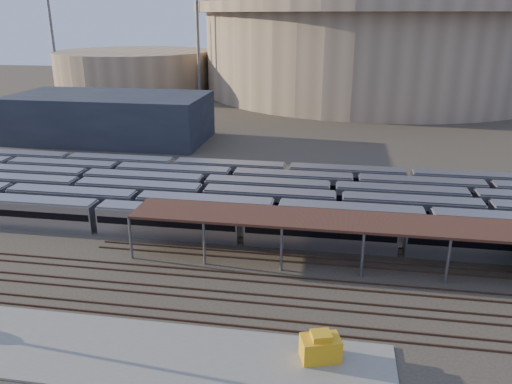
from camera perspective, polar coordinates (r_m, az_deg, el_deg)
The scene contains 12 objects.
ground at distance 55.68m, azimuth -6.78°, elevation -8.74°, with size 420.00×420.00×0.00m, color #383026.
apron at distance 45.62m, azimuth -18.52°, elevation -16.64°, with size 50.00×9.00×0.20m, color gray.
subway_trains at distance 71.07m, azimuth -1.73°, elevation -0.57°, with size 123.75×23.90×3.60m.
inspection_shed at distance 55.73m, azimuth 16.57°, elevation -3.75°, with size 60.30×6.00×5.30m.
empty_tracks at distance 51.49m, azimuth -8.33°, elevation -11.23°, with size 170.00×9.62×0.18m.
stadium at distance 187.47m, azimuth 13.19°, elevation 16.13°, with size 124.00×124.00×32.50m.
secondary_arena at distance 192.88m, azimuth -13.69°, elevation 13.35°, with size 56.00×56.00×14.00m, color #9D866A.
service_building at distance 115.23m, azimuth -16.31°, elevation 8.18°, with size 42.00×20.00×10.00m, color #1E232D.
floodlight_0 at distance 163.16m, azimuth -6.68°, elevation 17.51°, with size 4.00×1.00×38.40m.
floodlight_1 at distance 194.34m, azimuth -22.31°, elevation 16.57°, with size 4.00×1.00×38.40m.
floodlight_3 at distance 208.42m, azimuth 2.84°, elevation 18.05°, with size 4.00×1.00×38.40m.
yellow_equipment at distance 42.07m, azimuth 7.38°, elevation -17.29°, with size 3.10×1.94×1.94m, color gold.
Camera 1 is at (14.37, -46.91, 26.33)m, focal length 35.00 mm.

